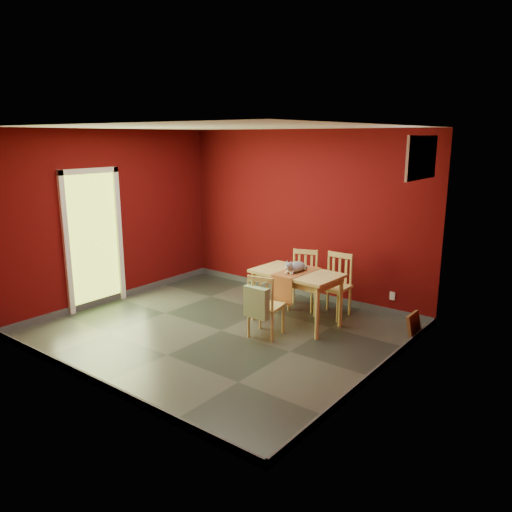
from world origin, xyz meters
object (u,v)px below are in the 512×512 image
Objects in this scene: picture_frame at (414,327)px; chair_near at (265,305)px; dining_table at (297,278)px; chair_far_left at (303,279)px; cat at (296,265)px; chair_far_right at (335,284)px; tote_bag at (256,302)px.

chair_near is at bearing -145.48° from picture_frame.
chair_near reaches higher than dining_table.
cat is (0.29, -0.67, 0.41)m from chair_far_left.
cat is 1.75m from picture_frame.
cat reaches higher than picture_frame.
chair_far_right reaches higher than chair_near.
chair_near is at bearing -80.04° from chair_far_left.
dining_table is 3.01× the size of cat.
chair_far_left is at bearing 114.52° from dining_table.
chair_far_left is 1.53m from tote_bag.
chair_far_left is at bearing 99.96° from chair_near.
chair_near is (-0.33, -1.28, -0.04)m from chair_far_right.
cat is at bearing 87.05° from tote_bag.
chair_far_right is 1.09× the size of chair_near.
chair_far_left is at bearing 99.49° from tote_bag.
chair_far_left is 2.16× the size of cat.
chair_far_left reaches higher than chair_near.
chair_far_left is at bearing 177.83° from chair_far_right.
cat is at bearing 83.90° from chair_near.
dining_table is 2.61× the size of tote_bag.
tote_bag is (-0.30, -1.48, 0.06)m from chair_far_right.
picture_frame is at bearing -6.03° from chair_far_left.
chair_near is at bearing 96.57° from tote_bag.
chair_far_right is 1.32m from picture_frame.
chair_far_left is 0.96× the size of chair_far_right.
chair_far_left reaches higher than picture_frame.
chair_near is 0.76m from cat.
cat is (0.04, 0.83, 0.33)m from tote_bag.
chair_near is 1.79× the size of tote_bag.
chair_far_left is at bearing 126.94° from cat.
chair_near is 2.07× the size of cat.
tote_bag is at bearing -101.60° from chair_far_right.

